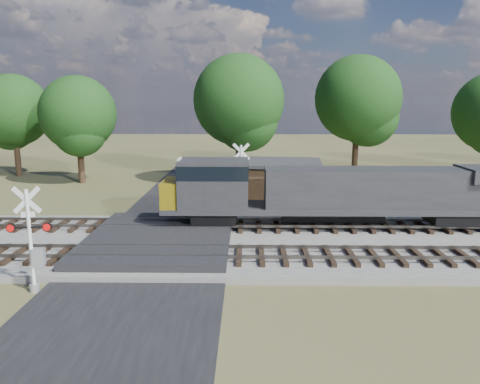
{
  "coord_description": "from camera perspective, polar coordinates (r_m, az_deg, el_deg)",
  "views": [
    {
      "loc": [
        4.32,
        -21.89,
        7.15
      ],
      "look_at": [
        3.98,
        2.0,
        2.48
      ],
      "focal_mm": 35.0,
      "sensor_mm": 36.0,
      "label": 1
    }
  ],
  "objects": [
    {
      "name": "equipment_shed",
      "position": [
        30.95,
        5.34,
        0.8
      ],
      "size": [
        5.31,
        5.31,
        3.27
      ],
      "rotation": [
        0.0,
        0.0,
        -0.11
      ],
      "color": "#422F1C",
      "rests_on": "ground"
    },
    {
      "name": "ballast_bed",
      "position": [
        24.14,
        14.47,
        -6.16
      ],
      "size": [
        140.0,
        10.0,
        0.3
      ],
      "primitive_type": "cube",
      "color": "gray",
      "rests_on": "ground"
    },
    {
      "name": "ground",
      "position": [
        23.43,
        -9.92,
        -6.87
      ],
      "size": [
        160.0,
        160.0,
        0.0
      ],
      "primitive_type": "plane",
      "color": "#454726",
      "rests_on": "ground"
    },
    {
      "name": "road",
      "position": [
        23.42,
        -9.92,
        -6.78
      ],
      "size": [
        7.0,
        60.0,
        0.08
      ],
      "primitive_type": "cube",
      "color": "black",
      "rests_on": "ground"
    },
    {
      "name": "track_far",
      "position": [
        25.82,
        -1.88,
        -4.07
      ],
      "size": [
        140.0,
        2.6,
        0.33
      ],
      "color": "black",
      "rests_on": "ballast_bed"
    },
    {
      "name": "track_near",
      "position": [
        21.04,
        -2.51,
        -7.62
      ],
      "size": [
        140.0,
        2.6,
        0.33
      ],
      "color": "black",
      "rests_on": "ballast_bed"
    },
    {
      "name": "crossing_panel",
      "position": [
        23.81,
        -9.72,
        -5.78
      ],
      "size": [
        7.0,
        9.0,
        0.62
      ],
      "primitive_type": "cube",
      "color": "#262628",
      "rests_on": "ground"
    },
    {
      "name": "crossing_signal_near",
      "position": [
        19.25,
        -23.88,
        -6.35
      ],
      "size": [
        1.65,
        0.38,
        4.1
      ],
      "rotation": [
        0.0,
        0.0,
        0.12
      ],
      "color": "silver",
      "rests_on": "ground"
    },
    {
      "name": "treeline",
      "position": [
        43.45,
        14.73,
        10.4
      ],
      "size": [
        85.1,
        11.58,
        11.75
      ],
      "color": "black",
      "rests_on": "ground"
    },
    {
      "name": "crossing_signal_far",
      "position": [
        30.54,
        -0.03,
        1.1
      ],
      "size": [
        1.8,
        0.45,
        4.48
      ],
      "rotation": [
        0.0,
        0.0,
        3.31
      ],
      "color": "silver",
      "rests_on": "ground"
    }
  ]
}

